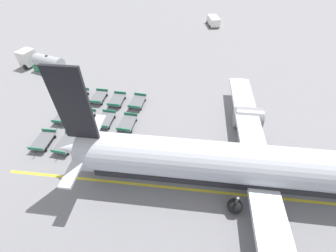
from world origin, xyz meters
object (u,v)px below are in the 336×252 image
Objects in this scene: baggage_dolly_row_mid_a_col_a at (99,97)px; baggage_dolly_row_mid_b_col_b at (106,120)px; baggage_dolly_row_mid_b_col_c at (91,147)px; baggage_dolly_row_far_col_b at (127,123)px; baggage_dolly_row_near_col_b at (64,116)px; baggage_dolly_row_mid_a_col_c at (66,144)px; baggage_dolly_row_far_col_a at (137,102)px; baggage_dolly_row_mid_a_col_b at (85,118)px; baggage_dolly_row_mid_b_col_a at (117,100)px; baggage_dolly_row_near_col_c at (43,141)px; fuel_tanker_primary at (44,63)px; airplane at (271,168)px; baggage_dolly_row_far_col_c at (115,152)px; baggage_dolly_row_near_col_a at (79,96)px; service_van at (213,21)px.

baggage_dolly_row_mid_a_col_a is 1.00× the size of baggage_dolly_row_mid_b_col_b.
baggage_dolly_row_mid_b_col_c is 1.00× the size of baggage_dolly_row_far_col_b.
baggage_dolly_row_near_col_b is 5.26m from baggage_dolly_row_mid_a_col_c.
baggage_dolly_row_mid_a_col_a and baggage_dolly_row_far_col_a have the same top height.
baggage_dolly_row_mid_b_col_a is at bearing 140.57° from baggage_dolly_row_mid_a_col_b.
baggage_dolly_row_near_col_c is at bearing -41.76° from baggage_dolly_row_mid_a_col_b.
fuel_tanker_primary is 22.10m from baggage_dolly_row_mid_b_col_c.
fuel_tanker_primary reaches higher than baggage_dolly_row_far_col_b.
airplane reaches higher than fuel_tanker_primary.
baggage_dolly_row_far_col_c is (0.67, 2.82, 0.00)m from baggage_dolly_row_mid_b_col_c.
baggage_dolly_row_near_col_c is (17.17, 7.19, -0.79)m from fuel_tanker_primary.
baggage_dolly_row_mid_b_col_c is at bearing -7.62° from baggage_dolly_row_mid_b_col_a.
baggage_dolly_row_near_col_b is (4.48, -0.54, 0.00)m from baggage_dolly_row_near_col_a.
baggage_dolly_row_mid_a_col_a is 0.99× the size of baggage_dolly_row_far_col_c.
fuel_tanker_primary reaches higher than baggage_dolly_row_mid_a_col_b.
baggage_dolly_row_mid_a_col_b is at bearing 138.24° from baggage_dolly_row_near_col_c.
baggage_dolly_row_far_col_c is at bearing -7.57° from baggage_dolly_row_far_col_b.
airplane is 10.67× the size of baggage_dolly_row_mid_a_col_a.
service_van is 1.29× the size of baggage_dolly_row_far_col_c.
fuel_tanker_primary is 2.32× the size of baggage_dolly_row_far_col_b.
baggage_dolly_row_near_col_b is 5.60m from baggage_dolly_row_mid_b_col_b.
baggage_dolly_row_far_col_b is 4.76m from baggage_dolly_row_far_col_c.
baggage_dolly_row_far_col_c is at bearing -20.58° from service_van.
baggage_dolly_row_mid_a_col_a is 9.58m from baggage_dolly_row_mid_b_col_c.
baggage_dolly_row_mid_a_col_b is (0.42, 2.86, 0.00)m from baggage_dolly_row_near_col_b.
baggage_dolly_row_near_col_c is 8.72m from baggage_dolly_row_far_col_c.
baggage_dolly_row_mid_b_col_b is at bearing 23.69° from baggage_dolly_row_mid_a_col_a.
fuel_tanker_primary is 21.48m from baggage_dolly_row_far_col_b.
baggage_dolly_row_mid_a_col_c is 10.82m from baggage_dolly_row_far_col_a.
baggage_dolly_row_mid_b_col_c is (4.57, -0.56, 0.00)m from baggage_dolly_row_mid_b_col_b.
service_van is 46.77m from baggage_dolly_row_near_col_c.
baggage_dolly_row_near_col_b and baggage_dolly_row_mid_b_col_a have the same top height.
baggage_dolly_row_near_col_c is (4.50, -0.79, 0.00)m from baggage_dolly_row_near_col_b.
baggage_dolly_row_mid_a_col_b is at bearing 81.69° from baggage_dolly_row_near_col_b.
baggage_dolly_row_far_col_a is (-8.49, 4.12, 0.00)m from baggage_dolly_row_mid_b_col_c.
baggage_dolly_row_far_col_b is (-4.04, 3.44, 0.00)m from baggage_dolly_row_mid_b_col_c.
baggage_dolly_row_mid_a_col_a is 11.03m from baggage_dolly_row_far_col_c.
baggage_dolly_row_mid_a_col_b is 5.64m from baggage_dolly_row_far_col_b.
baggage_dolly_row_near_col_a is 9.46m from baggage_dolly_row_mid_a_col_c.
baggage_dolly_row_far_col_b is at bearing 82.16° from baggage_dolly_row_near_col_b.
baggage_dolly_row_mid_b_col_b and baggage_dolly_row_far_col_c have the same top height.
airplane is at bearing 77.10° from baggage_dolly_row_mid_b_col_c.
baggage_dolly_row_mid_b_col_a and baggage_dolly_row_mid_b_col_b have the same top height.
baggage_dolly_row_far_col_b is (0.52, 2.88, 0.00)m from baggage_dolly_row_mid_b_col_b.
baggage_dolly_row_far_col_c is at bearing 40.43° from fuel_tanker_primary.
baggage_dolly_row_far_col_c is at bearing 53.08° from baggage_dolly_row_near_col_b.
service_van is at bearing 156.17° from baggage_dolly_row_far_col_a.
airplane is at bearing 58.52° from baggage_dolly_row_near_col_a.
baggage_dolly_row_near_col_b is 7.17m from baggage_dolly_row_mid_b_col_a.
baggage_dolly_row_far_col_a is at bearing 80.47° from baggage_dolly_row_mid_a_col_a.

